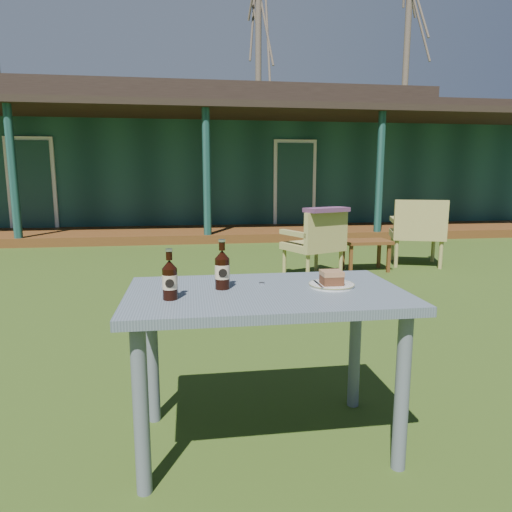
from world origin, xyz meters
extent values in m
plane|color=#334916|center=(0.00, 0.00, 0.00)|extent=(80.00, 80.00, 0.00)
cube|color=#173E38|center=(0.00, 9.50, 1.30)|extent=(15.00, 6.00, 2.60)
cube|color=black|center=(0.00, 9.50, 2.75)|extent=(15.80, 6.80, 0.30)
cube|color=black|center=(0.00, 9.50, 3.15)|extent=(12.00, 3.50, 0.60)
cube|color=#5A3315|center=(0.00, 5.60, 0.08)|extent=(15.00, 1.80, 0.16)
cube|color=black|center=(0.00, 5.60, 2.45)|extent=(15.40, 2.00, 0.12)
cylinder|color=#173E38|center=(-3.25, 4.80, 1.23)|extent=(0.14, 0.14, 2.45)
cylinder|color=#173E38|center=(0.00, 4.80, 1.23)|extent=(0.14, 0.14, 2.45)
cylinder|color=#173E38|center=(3.25, 4.80, 1.23)|extent=(0.14, 0.14, 2.45)
cube|color=white|center=(-3.50, 6.48, 1.00)|extent=(0.95, 0.06, 2.00)
cube|color=#193D38|center=(-3.50, 6.45, 1.00)|extent=(0.80, 0.04, 1.85)
cube|color=white|center=(2.00, 6.48, 1.00)|extent=(0.95, 0.06, 2.00)
cube|color=#193D38|center=(2.00, 6.45, 1.00)|extent=(0.80, 0.04, 1.85)
cylinder|color=brown|center=(3.00, 18.50, 4.75)|extent=(0.28, 0.28, 9.50)
cylinder|color=brown|center=(9.50, 17.00, 5.50)|extent=(0.28, 0.28, 11.00)
cube|color=#54606A|center=(0.00, -1.60, 0.70)|extent=(1.20, 0.70, 0.04)
cylinder|color=slate|center=(-0.52, -1.87, 0.34)|extent=(0.06, 0.06, 0.68)
cylinder|color=slate|center=(0.52, -1.87, 0.34)|extent=(0.06, 0.06, 0.68)
cylinder|color=slate|center=(-0.52, -1.33, 0.34)|extent=(0.06, 0.06, 0.68)
cylinder|color=slate|center=(0.52, -1.33, 0.34)|extent=(0.06, 0.06, 0.68)
cylinder|color=silver|center=(0.30, -1.58, 0.73)|extent=(0.20, 0.20, 0.01)
cylinder|color=olive|center=(0.30, -1.58, 0.73)|extent=(0.20, 0.20, 0.00)
cube|color=#4E2A18|center=(0.30, -1.59, 0.75)|extent=(0.09, 0.08, 0.04)
cube|color=#9C6C45|center=(0.30, -1.59, 0.79)|extent=(0.09, 0.09, 0.02)
cube|color=silver|center=(0.24, -1.59, 0.74)|extent=(0.01, 0.14, 0.00)
cylinder|color=black|center=(-0.19, -1.54, 0.79)|extent=(0.06, 0.06, 0.14)
cone|color=black|center=(-0.19, -1.54, 0.87)|extent=(0.06, 0.06, 0.04)
cylinder|color=black|center=(-0.19, -1.54, 0.91)|extent=(0.03, 0.03, 0.04)
cylinder|color=silver|center=(-0.19, -1.54, 0.93)|extent=(0.03, 0.03, 0.01)
cylinder|color=#C3B08A|center=(-0.19, -1.54, 0.80)|extent=(0.07, 0.07, 0.06)
cylinder|color=black|center=(-0.19, -1.58, 0.80)|extent=(0.04, 0.00, 0.04)
cylinder|color=black|center=(-0.41, -1.69, 0.78)|extent=(0.06, 0.06, 0.13)
cone|color=black|center=(-0.41, -1.69, 0.86)|extent=(0.06, 0.06, 0.04)
cylinder|color=black|center=(-0.41, -1.69, 0.90)|extent=(0.03, 0.03, 0.04)
cylinder|color=silver|center=(-0.41, -1.69, 0.92)|extent=(0.03, 0.03, 0.01)
cylinder|color=#C3B08A|center=(-0.41, -1.69, 0.79)|extent=(0.06, 0.06, 0.06)
cylinder|color=black|center=(-0.41, -1.72, 0.79)|extent=(0.04, 0.00, 0.04)
cylinder|color=silver|center=(0.00, -1.48, 0.72)|extent=(0.03, 0.03, 0.01)
cube|color=#9E954F|center=(1.15, 1.80, 0.37)|extent=(0.77, 0.75, 0.08)
cube|color=#9E954F|center=(1.24, 1.58, 0.61)|extent=(0.58, 0.31, 0.39)
cube|color=#9E954F|center=(1.38, 1.93, 0.54)|extent=(0.27, 0.50, 0.06)
cube|color=#9E954F|center=(0.90, 1.71, 0.54)|extent=(0.27, 0.50, 0.06)
cylinder|color=#9E954F|center=(1.28, 2.12, 0.17)|extent=(0.05, 0.05, 0.33)
cylinder|color=#9E954F|center=(0.82, 1.92, 0.17)|extent=(0.05, 0.05, 0.33)
cylinder|color=#9E954F|center=(1.47, 1.69, 0.17)|extent=(0.05, 0.05, 0.33)
cylinder|color=#9E954F|center=(1.01, 1.49, 0.17)|extent=(0.05, 0.05, 0.33)
cube|color=#9E954F|center=(2.77, 2.35, 0.42)|extent=(0.84, 0.81, 0.09)
cube|color=#9E954F|center=(2.68, 2.09, 0.69)|extent=(0.66, 0.30, 0.44)
cube|color=#9E954F|center=(3.06, 2.27, 0.61)|extent=(0.26, 0.58, 0.06)
cube|color=#9E954F|center=(2.49, 2.47, 0.61)|extent=(0.26, 0.58, 0.06)
cylinder|color=#9E954F|center=(3.12, 2.51, 0.19)|extent=(0.05, 0.05, 0.37)
cylinder|color=#9E954F|center=(2.59, 2.69, 0.19)|extent=(0.05, 0.05, 0.37)
cylinder|color=#9E954F|center=(2.95, 2.01, 0.19)|extent=(0.05, 0.05, 0.37)
cylinder|color=#9E954F|center=(2.42, 2.20, 0.19)|extent=(0.05, 0.05, 0.37)
cube|color=#5A3153|center=(1.24, 1.58, 0.83)|extent=(0.58, 0.41, 0.05)
cube|color=#5A3315|center=(1.92, 2.05, 0.38)|extent=(0.60, 0.40, 0.04)
cube|color=#5A3315|center=(1.67, 1.90, 0.18)|extent=(0.04, 0.04, 0.36)
cube|color=#5A3315|center=(2.17, 1.90, 0.18)|extent=(0.04, 0.04, 0.36)
cube|color=#5A3315|center=(1.67, 2.20, 0.18)|extent=(0.04, 0.04, 0.36)
cube|color=#5A3315|center=(2.17, 2.20, 0.18)|extent=(0.04, 0.04, 0.36)
camera|label=1|loc=(-0.32, -3.50, 1.21)|focal=32.00mm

